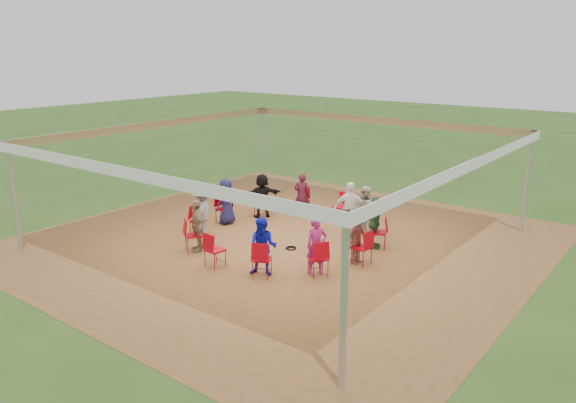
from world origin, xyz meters
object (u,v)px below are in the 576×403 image
Objects in this scene: chair_1 at (379,232)px; person_seated_1 at (374,223)px; person_seated_0 at (358,236)px; chair_4 at (303,202)px; chair_8 at (193,235)px; cable_coil at (291,248)px; person_seated_5 at (226,201)px; chair_0 at (362,248)px; chair_2 at (369,218)px; chair_3 at (341,207)px; person_seated_6 at (202,212)px; chair_6 at (224,209)px; person_seated_3 at (302,195)px; chair_7 at (198,220)px; person_seated_8 at (263,247)px; person_seated_9 at (317,246)px; chair_5 at (261,203)px; standing_person at (350,210)px; person_seated_7 at (197,225)px; chair_11 at (318,258)px; person_seated_2 at (366,210)px; chair_10 at (262,259)px; person_seated_4 at (262,196)px; laptop at (353,237)px.

chair_1 is 0.29m from person_seated_1.
chair_4 is at bearing 59.21° from person_seated_0.
cable_coil is at bearing 76.11° from chair_8.
person_seated_5 is (-1.35, -2.13, 0.27)m from chair_4.
person_seated_5 is (-5.01, 0.41, 0.27)m from chair_0.
chair_2 and chair_3 have the same top height.
person_seated_6 reaches higher than chair_1.
chair_6 and chair_8 have the same top height.
person_seated_5 is (-1.40, -2.02, 0.00)m from person_seated_3.
chair_7 is at bearing 90.00° from chair_1.
chair_2 and chair_6 have the same top height.
person_seated_6 is at bearing 135.00° from person_seated_8.
person_seated_9 is (0.55, -3.52, 0.27)m from chair_2.
chair_8 is 0.63× the size of person_seated_6.
chair_2 is 0.63× the size of person_seated_6.
person_seated_5 is at bearing 20.09° from chair_5.
person_seated_3 reaches higher than chair_0.
standing_person is at bearing 111.25° from chair_6.
chair_1 is 4.87m from person_seated_7.
chair_11 is 3.57m from person_seated_2.
chair_0 is at bearing 60.00° from chair_8.
person_seated_3 reaches higher than cable_coil.
chair_0 and chair_10 have the same top height.
chair_0 is at bearing 150.00° from chair_2.
chair_10 is 3.57m from person_seated_6.
chair_0 is at bearing 15.00° from chair_11.
cable_coil is at bearing 75.45° from person_seated_7.
chair_2 is at bearing 9.91° from person_seated_1.
person_seated_4 is 3.92× the size of cable_coil.
chair_2 is at bearing 24.38° from laptop.
person_seated_0 reaches higher than chair_0.
chair_10 is 0.63× the size of person_seated_7.
person_seated_2 is 0.69m from standing_person.
person_seated_6 is (-3.62, -3.07, 0.00)m from person_seated_2.
chair_1 is (-0.24, 1.31, 0.00)m from chair_0.
person_seated_2 and person_seated_5 have the same top height.
chair_7 is at bearing 120.00° from chair_11.
chair_6 is 4.98m from chair_11.
chair_3 is at bearing 60.00° from chair_11.
person_seated_3 is 1.00× the size of person_seated_5.
person_seated_3 is at bearing 120.59° from cable_coil.
chair_6 is 0.63× the size of person_seated_7.
chair_3 is at bearing 43.63° from person_seated_0.
person_seated_4 is at bearing 60.79° from chair_1.
person_seated_0 is at bearing 150.00° from person_seated_2.
chair_2 is 3.57m from person_seated_9.
person_seated_0 is (4.57, -1.67, 0.27)m from chair_5.
person_seated_2 reaches higher than cable_coil.
person_seated_1 is at bearing 90.00° from chair_1.
chair_6 is at bearing 105.37° from person_seated_9.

